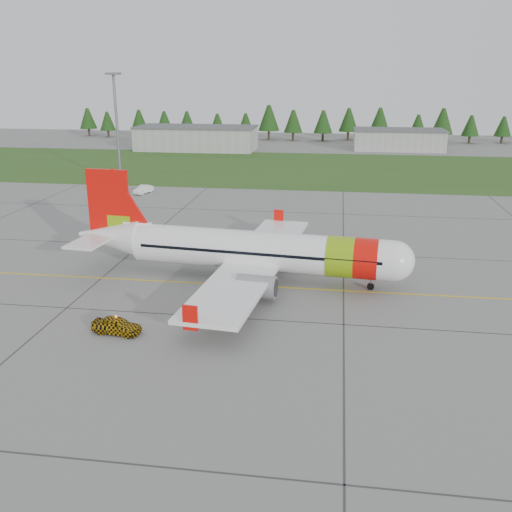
# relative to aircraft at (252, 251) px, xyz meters

# --- Properties ---
(ground) EXTENTS (320.00, 320.00, 0.00)m
(ground) POSITION_rel_aircraft_xyz_m (-0.59, -9.92, -3.12)
(ground) COLOR gray
(ground) RESTS_ON ground
(aircraft) EXTENTS (35.70, 33.07, 10.82)m
(aircraft) POSITION_rel_aircraft_xyz_m (0.00, 0.00, 0.00)
(aircraft) COLOR white
(aircraft) RESTS_ON ground
(follow_me_car) EXTENTS (1.59, 1.81, 4.12)m
(follow_me_car) POSITION_rel_aircraft_xyz_m (-9.07, -14.28, -1.06)
(follow_me_car) COLOR #D49C0B
(follow_me_car) RESTS_ON ground
(service_van) EXTENTS (1.87, 1.81, 4.39)m
(service_van) POSITION_rel_aircraft_xyz_m (-25.62, 40.58, -0.93)
(service_van) COLOR white
(service_van) RESTS_ON ground
(grass_strip) EXTENTS (320.00, 50.00, 0.03)m
(grass_strip) POSITION_rel_aircraft_xyz_m (-0.59, 72.08, -3.11)
(grass_strip) COLOR #30561E
(grass_strip) RESTS_ON ground
(taxi_guideline) EXTENTS (120.00, 0.25, 0.02)m
(taxi_guideline) POSITION_rel_aircraft_xyz_m (-0.59, -1.92, -3.11)
(taxi_guideline) COLOR gold
(taxi_guideline) RESTS_ON ground
(hangar_west) EXTENTS (32.00, 14.00, 6.00)m
(hangar_west) POSITION_rel_aircraft_xyz_m (-30.59, 100.08, -0.12)
(hangar_west) COLOR #A8A8A3
(hangar_west) RESTS_ON ground
(hangar_east) EXTENTS (24.00, 12.00, 5.20)m
(hangar_east) POSITION_rel_aircraft_xyz_m (24.41, 108.08, -0.52)
(hangar_east) COLOR #A8A8A3
(hangar_east) RESTS_ON ground
(floodlight_mast) EXTENTS (0.50, 0.50, 20.00)m
(floodlight_mast) POSITION_rel_aircraft_xyz_m (-32.59, 48.08, 6.88)
(floodlight_mast) COLOR slate
(floodlight_mast) RESTS_ON ground
(treeline) EXTENTS (160.00, 8.00, 10.00)m
(treeline) POSITION_rel_aircraft_xyz_m (-0.59, 128.08, 1.88)
(treeline) COLOR #1C3F14
(treeline) RESTS_ON ground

